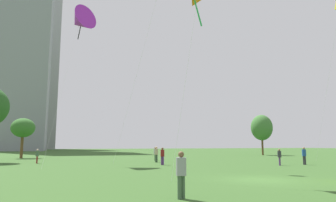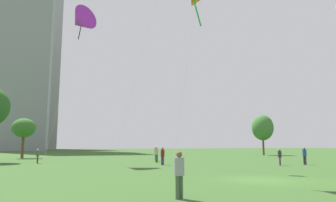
{
  "view_description": "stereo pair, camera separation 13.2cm",
  "coord_description": "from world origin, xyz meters",
  "px_view_note": "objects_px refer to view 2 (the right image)",
  "views": [
    {
      "loc": [
        -11.35,
        -15.54,
        2.05
      ],
      "look_at": [
        -1.71,
        11.69,
        6.17
      ],
      "focal_mm": 32.74,
      "sensor_mm": 36.0,
      "label": 1
    },
    {
      "loc": [
        -11.22,
        -15.59,
        2.05
      ],
      "look_at": [
        -1.71,
        11.69,
        6.17
      ],
      "focal_mm": 32.74,
      "sensor_mm": 36.0,
      "label": 2
    }
  ],
  "objects_px": {
    "park_tree_0": "(24,128)",
    "distant_highrise_0": "(29,70)",
    "person_standing_0": "(157,153)",
    "kite_flying_0": "(80,21)",
    "person_standing_5": "(38,155)",
    "person_standing_4": "(280,156)",
    "person_standing_2": "(156,153)",
    "person_standing_3": "(305,155)",
    "kite_flying_4": "(197,0)",
    "person_standing_6": "(179,171)",
    "park_tree_2": "(263,128)",
    "distant_highrise_1": "(24,39)",
    "person_standing_1": "(163,155)"
  },
  "relations": [
    {
      "from": "person_standing_6",
      "to": "park_tree_2",
      "type": "relative_size",
      "value": 0.23
    },
    {
      "from": "park_tree_0",
      "to": "distant_highrise_0",
      "type": "height_order",
      "value": "distant_highrise_0"
    },
    {
      "from": "kite_flying_0",
      "to": "park_tree_0",
      "type": "relative_size",
      "value": 3.04
    },
    {
      "from": "person_standing_3",
      "to": "distant_highrise_1",
      "type": "height_order",
      "value": "distant_highrise_1"
    },
    {
      "from": "person_standing_1",
      "to": "kite_flying_0",
      "type": "bearing_deg",
      "value": -172.78
    },
    {
      "from": "person_standing_3",
      "to": "kite_flying_0",
      "type": "xyz_separation_m",
      "value": [
        -22.25,
        10.89,
        15.71
      ]
    },
    {
      "from": "person_standing_2",
      "to": "kite_flying_0",
      "type": "height_order",
      "value": "kite_flying_0"
    },
    {
      "from": "person_standing_5",
      "to": "park_tree_2",
      "type": "distance_m",
      "value": 42.75
    },
    {
      "from": "person_standing_0",
      "to": "person_standing_3",
      "type": "height_order",
      "value": "person_standing_0"
    },
    {
      "from": "person_standing_0",
      "to": "kite_flying_0",
      "type": "xyz_separation_m",
      "value": [
        -9.11,
        1.76,
        15.69
      ]
    },
    {
      "from": "person_standing_4",
      "to": "person_standing_1",
      "type": "bearing_deg",
      "value": 116.24
    },
    {
      "from": "person_standing_1",
      "to": "park_tree_0",
      "type": "distance_m",
      "value": 27.06
    },
    {
      "from": "person_standing_0",
      "to": "person_standing_1",
      "type": "bearing_deg",
      "value": 55.24
    },
    {
      "from": "person_standing_4",
      "to": "park_tree_0",
      "type": "bearing_deg",
      "value": 93.82
    },
    {
      "from": "person_standing_2",
      "to": "person_standing_5",
      "type": "bearing_deg",
      "value": 125.95
    },
    {
      "from": "person_standing_0",
      "to": "person_standing_5",
      "type": "bearing_deg",
      "value": -36.12
    },
    {
      "from": "distant_highrise_0",
      "to": "distant_highrise_1",
      "type": "relative_size",
      "value": 0.92
    },
    {
      "from": "person_standing_1",
      "to": "person_standing_6",
      "type": "height_order",
      "value": "person_standing_6"
    },
    {
      "from": "person_standing_0",
      "to": "kite_flying_4",
      "type": "bearing_deg",
      "value": 56.05
    },
    {
      "from": "person_standing_1",
      "to": "person_standing_3",
      "type": "bearing_deg",
      "value": 26.63
    },
    {
      "from": "person_standing_4",
      "to": "kite_flying_0",
      "type": "relative_size",
      "value": 0.09
    },
    {
      "from": "kite_flying_0",
      "to": "person_standing_4",
      "type": "bearing_deg",
      "value": -29.85
    },
    {
      "from": "kite_flying_0",
      "to": "park_tree_0",
      "type": "distance_m",
      "value": 21.02
    },
    {
      "from": "kite_flying_0",
      "to": "distant_highrise_0",
      "type": "relative_size",
      "value": 0.26
    },
    {
      "from": "person_standing_3",
      "to": "distant_highrise_1",
      "type": "distance_m",
      "value": 105.31
    },
    {
      "from": "person_standing_4",
      "to": "park_tree_0",
      "type": "relative_size",
      "value": 0.27
    },
    {
      "from": "person_standing_2",
      "to": "park_tree_0",
      "type": "xyz_separation_m",
      "value": [
        -17.25,
        13.34,
        3.58
      ]
    },
    {
      "from": "person_standing_2",
      "to": "kite_flying_4",
      "type": "xyz_separation_m",
      "value": [
        -3.83,
        -21.6,
        10.42
      ]
    },
    {
      "from": "person_standing_3",
      "to": "person_standing_6",
      "type": "bearing_deg",
      "value": -57.5
    },
    {
      "from": "person_standing_4",
      "to": "kite_flying_0",
      "type": "height_order",
      "value": "kite_flying_0"
    },
    {
      "from": "park_tree_2",
      "to": "person_standing_6",
      "type": "bearing_deg",
      "value": -129.83
    },
    {
      "from": "person_standing_2",
      "to": "distant_highrise_1",
      "type": "bearing_deg",
      "value": 48.38
    },
    {
      "from": "person_standing_3",
      "to": "distant_highrise_1",
      "type": "bearing_deg",
      "value": -161.13
    },
    {
      "from": "person_standing_0",
      "to": "person_standing_4",
      "type": "xyz_separation_m",
      "value": [
        9.98,
        -9.2,
        -0.11
      ]
    },
    {
      "from": "person_standing_1",
      "to": "person_standing_5",
      "type": "height_order",
      "value": "person_standing_1"
    },
    {
      "from": "person_standing_0",
      "to": "kite_flying_4",
      "type": "relative_size",
      "value": 0.15
    },
    {
      "from": "person_standing_2",
      "to": "park_tree_0",
      "type": "relative_size",
      "value": 0.28
    },
    {
      "from": "person_standing_3",
      "to": "person_standing_4",
      "type": "xyz_separation_m",
      "value": [
        -3.16,
        -0.06,
        -0.09
      ]
    },
    {
      "from": "person_standing_2",
      "to": "person_standing_3",
      "type": "relative_size",
      "value": 0.96
    },
    {
      "from": "person_standing_2",
      "to": "kite_flying_4",
      "type": "relative_size",
      "value": 0.14
    },
    {
      "from": "person_standing_2",
      "to": "person_standing_3",
      "type": "bearing_deg",
      "value": -107.77
    },
    {
      "from": "person_standing_6",
      "to": "park_tree_0",
      "type": "distance_m",
      "value": 42.18
    },
    {
      "from": "person_standing_4",
      "to": "kite_flying_0",
      "type": "xyz_separation_m",
      "value": [
        -19.09,
        10.96,
        15.8
      ]
    },
    {
      "from": "person_standing_6",
      "to": "distant_highrise_0",
      "type": "xyz_separation_m",
      "value": [
        -19.64,
        140.47,
        35.02
      ]
    },
    {
      "from": "person_standing_2",
      "to": "park_tree_0",
      "type": "distance_m",
      "value": 22.1
    },
    {
      "from": "park_tree_2",
      "to": "distant_highrise_1",
      "type": "xyz_separation_m",
      "value": [
        -51.95,
        64.72,
        33.92
      ]
    },
    {
      "from": "park_tree_0",
      "to": "kite_flying_4",
      "type": "bearing_deg",
      "value": -69.0
    },
    {
      "from": "kite_flying_0",
      "to": "distant_highrise_0",
      "type": "bearing_deg",
      "value": 98.32
    },
    {
      "from": "person_standing_2",
      "to": "distant_highrise_0",
      "type": "bearing_deg",
      "value": 43.31
    },
    {
      "from": "person_standing_3",
      "to": "park_tree_0",
      "type": "bearing_deg",
      "value": -136.07
    }
  ]
}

